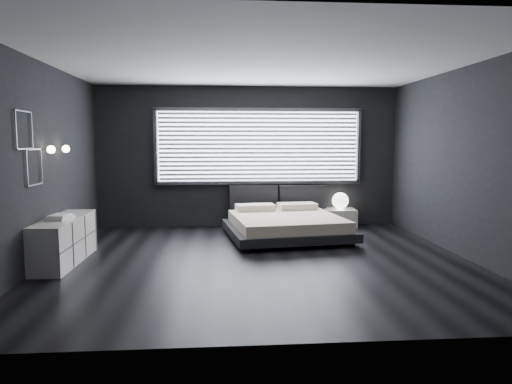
{
  "coord_description": "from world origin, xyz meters",
  "views": [
    {
      "loc": [
        -0.56,
        -6.42,
        1.71
      ],
      "look_at": [
        0.0,
        0.85,
        0.9
      ],
      "focal_mm": 32.0,
      "sensor_mm": 36.0,
      "label": 1
    }
  ],
  "objects": [
    {
      "name": "nightstand",
      "position": [
        1.82,
        2.5,
        0.18
      ],
      "size": [
        0.63,
        0.53,
        0.36
      ],
      "primitive_type": "cube",
      "rotation": [
        0.0,
        0.0,
        -0.03
      ],
      "color": "silver",
      "rests_on": "ground"
    },
    {
      "name": "window",
      "position": [
        0.2,
        2.7,
        1.61
      ],
      "size": [
        4.14,
        0.09,
        1.52
      ],
      "color": "white",
      "rests_on": "ground"
    },
    {
      "name": "bed",
      "position": [
        0.58,
        1.5,
        0.24
      ],
      "size": [
        2.26,
        2.19,
        0.52
      ],
      "color": "black",
      "rests_on": "ground"
    },
    {
      "name": "wall_art_upper",
      "position": [
        -2.98,
        -0.55,
        1.85
      ],
      "size": [
        0.01,
        0.48,
        0.48
      ],
      "color": "#47474C",
      "rests_on": "ground"
    },
    {
      "name": "dresser",
      "position": [
        -2.78,
        0.1,
        0.32
      ],
      "size": [
        0.48,
        1.61,
        0.64
      ],
      "color": "silver",
      "rests_on": "ground"
    },
    {
      "name": "orb_lamp",
      "position": [
        1.83,
        2.53,
        0.52
      ],
      "size": [
        0.33,
        0.33,
        0.33
      ],
      "primitive_type": "sphere",
      "color": "white",
      "rests_on": "nightstand"
    },
    {
      "name": "book_stack",
      "position": [
        -2.78,
        -0.02,
        0.67
      ],
      "size": [
        0.33,
        0.39,
        0.07
      ],
      "color": "silver",
      "rests_on": "dresser"
    },
    {
      "name": "sconce_far",
      "position": [
        -2.88,
        0.65,
        1.6
      ],
      "size": [
        0.18,
        0.11,
        0.11
      ],
      "color": "silver",
      "rests_on": "ground"
    },
    {
      "name": "sconce_near",
      "position": [
        -2.88,
        0.05,
        1.6
      ],
      "size": [
        0.18,
        0.11,
        0.11
      ],
      "color": "silver",
      "rests_on": "ground"
    },
    {
      "name": "room",
      "position": [
        0.0,
        0.0,
        1.4
      ],
      "size": [
        6.04,
        6.0,
        2.8
      ],
      "color": "black",
      "rests_on": "ground"
    },
    {
      "name": "headboard",
      "position": [
        0.59,
        2.64,
        0.57
      ],
      "size": [
        1.96,
        0.16,
        0.52
      ],
      "color": "black",
      "rests_on": "ground"
    },
    {
      "name": "wall_art_lower",
      "position": [
        -2.98,
        -0.3,
        1.38
      ],
      "size": [
        0.01,
        0.48,
        0.48
      ],
      "color": "#47474C",
      "rests_on": "ground"
    }
  ]
}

